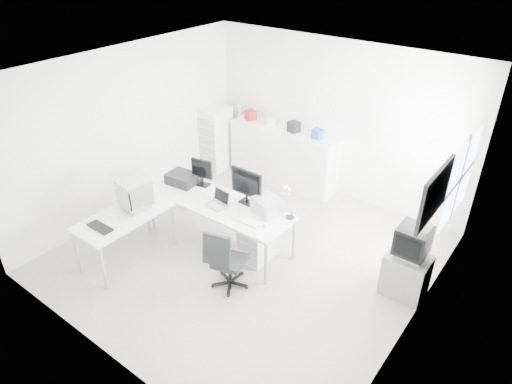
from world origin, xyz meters
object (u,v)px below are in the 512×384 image
Objects in this scene: laser_printer at (267,206)px; crt_tv at (412,243)px; side_desk at (127,236)px; lcd_monitor_large at (247,187)px; laptop at (216,200)px; tv_cabinet at (406,275)px; lcd_monitor_small at (202,172)px; filing_cabinet at (216,139)px; crt_monitor at (135,196)px; main_desk at (219,223)px; office_chair at (230,259)px; drawer_pedestal at (257,241)px; inkjet_printer at (183,178)px; sideboard at (284,156)px.

crt_tv is at bearing 29.34° from laser_printer.
lcd_monitor_large is at bearing 48.37° from side_desk.
laptop reaches higher than tv_cabinet.
lcd_monitor_small is at bearing -179.57° from lcd_monitor_large.
crt_tv is 0.38× the size of filing_cabinet.
lcd_monitor_large is 0.49m from laptop.
lcd_monitor_small is 1.45× the size of laptop.
crt_monitor is at bearing -157.35° from tv_cabinet.
lcd_monitor_large is (0.35, 0.25, 0.65)m from main_desk.
crt_monitor reaches higher than office_chair.
laser_printer is at bearing 73.61° from drawer_pedestal.
laptop is 2.80m from crt_tv.
laser_printer is (1.60, 0.12, 0.03)m from inkjet_printer.
lcd_monitor_small is at bearing 155.56° from main_desk.
lcd_monitor_large is at bearing -170.50° from tv_cabinet.
lcd_monitor_large is 0.43m from laser_printer.
inkjet_printer is 0.85× the size of lcd_monitor_large.
lcd_monitor_large is at bearing -38.52° from filing_cabinet.
filing_cabinet reaches higher than office_chair.
tv_cabinet is (1.98, 1.31, -0.16)m from office_chair.
laptop is 0.77m from laser_printer.
inkjet_printer is at bearing 90.00° from side_desk.
side_desk is 4.00m from tv_cabinet.
laser_printer is (0.70, 0.32, 0.01)m from laptop.
main_desk is 2.86m from crt_tv.
lcd_monitor_small is 0.21× the size of sideboard.
inkjet_printer is 3.68m from tv_cabinet.
main_desk is 1.01m from office_chair.
crt_tv is at bearing 0.00° from tv_cabinet.
inkjet_printer is at bearing 99.71° from crt_monitor.
tv_cabinet is at bearing 17.86° from office_chair.
office_chair is 0.42× the size of sideboard.
drawer_pedestal is 2.13m from tv_cabinet.
lcd_monitor_small is 1.68m from office_chair.
drawer_pedestal is at bearing 39.86° from crt_monitor.
tv_cabinet is at bearing 22.46° from laptop.
crt_monitor is 0.19× the size of sideboard.
filing_cabinet is at bearing -165.41° from sideboard.
laser_printer is at bearing 43.49° from crt_monitor.
filing_cabinet is at bearing 164.22° from crt_tv.
inkjet_printer is 1.04× the size of lcd_monitor_small.
tv_cabinet is (3.60, 0.55, -0.53)m from inkjet_printer.
tv_cabinet is at bearing 0.00° from crt_tv.
inkjet_printer is 1.50× the size of laptop.
inkjet_printer is 3.64m from crt_tv.
crt_tv is at bearing -15.78° from filing_cabinet.
lcd_monitor_small reaches higher than office_chair.
sideboard reaches higher than crt_tv.
laser_printer is (0.05, 0.17, 0.56)m from drawer_pedestal.
lcd_monitor_large reaches higher than crt_monitor.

